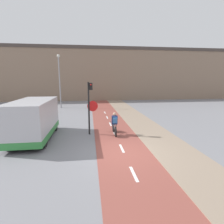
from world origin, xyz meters
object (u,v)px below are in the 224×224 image
object	(u,v)px
traffic_light_pole	(90,103)
cyclist_near	(115,124)
street_lamp_far	(59,76)
van	(34,120)

from	to	relation	value
traffic_light_pole	cyclist_near	xyz separation A→B (m)	(1.54, -0.26, -1.38)
traffic_light_pole	cyclist_near	world-z (taller)	traffic_light_pole
street_lamp_far	van	distance (m)	12.18
street_lamp_far	cyclist_near	world-z (taller)	street_lamp_far
traffic_light_pole	street_lamp_far	world-z (taller)	street_lamp_far
cyclist_near	street_lamp_far	bearing A→B (deg)	113.89
traffic_light_pole	van	xyz separation A→B (m)	(-3.34, -0.43, -0.93)
cyclist_near	van	size ratio (longest dim) A/B	0.35
street_lamp_far	cyclist_near	bearing A→B (deg)	-66.11
traffic_light_pole	cyclist_near	distance (m)	2.08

